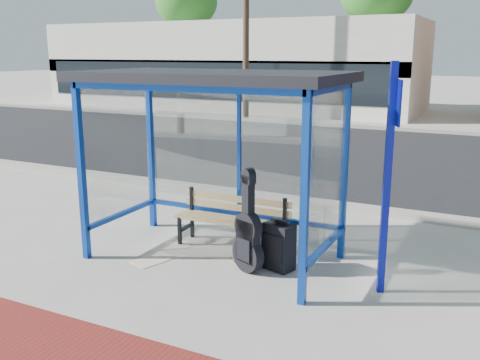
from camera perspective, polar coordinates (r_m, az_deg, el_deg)
The scene contains 18 objects.
ground at distance 7.16m, azimuth -2.79°, elevation -8.24°, with size 120.00×120.00×0.00m, color #B2ADA0.
brick_paver_strip at distance 5.27m, azimuth -17.32°, elevation -17.26°, with size 60.00×1.00×0.01m, color maroon.
curb_near at distance 9.64m, azimuth 5.62°, elevation -2.15°, with size 60.00×0.25×0.12m, color gray.
street_asphalt at distance 14.42m, azimuth 12.87°, elevation 2.58°, with size 60.00×10.00×0.00m, color black.
curb_far at distance 19.35m, azimuth 16.50°, elevation 5.25°, with size 60.00×0.25×0.12m, color gray.
far_sidewalk at distance 21.21m, azimuth 17.41°, elevation 5.72°, with size 60.00×4.00×0.01m, color #B2ADA0.
bus_shelter at distance 6.74m, azimuth -2.70°, elevation 8.56°, with size 3.30×1.80×2.42m.
storefront_white at distance 26.76m, azimuth -0.92°, elevation 12.10°, with size 18.00×6.04×4.00m.
tree_left at distance 32.84m, azimuth -5.74°, elevation 18.32°, with size 3.60×3.60×7.03m.
utility_pole_west at distance 21.36m, azimuth 0.65°, elevation 17.41°, with size 1.60×0.24×8.00m.
bench at distance 7.37m, azimuth -0.79°, elevation -4.02°, with size 1.62×0.42×0.76m.
guitar_bag at distance 6.56m, azimuth 0.87°, elevation -6.08°, with size 0.46×0.29×1.23m.
suitcase at distance 6.68m, azimuth 4.13°, elevation -7.11°, with size 0.43×0.33×0.65m.
backpack at distance 6.85m, azimuth 0.22°, elevation -7.85°, with size 0.30×0.28×0.32m.
sign_post at distance 5.95m, azimuth 15.58°, elevation 1.29°, with size 0.17×0.30×2.56m.
newspaper_a at distance 7.24m, azimuth -8.66°, elevation -8.10°, with size 0.39×0.31×0.01m, color white.
newspaper_b at distance 7.11m, azimuth -9.68°, elevation -8.54°, with size 0.41×0.32×0.01m, color white.
newspaper_c at distance 7.63m, azimuth -6.90°, elevation -6.90°, with size 0.39×0.31×0.01m, color white.
Camera 1 is at (3.26, -5.80, 2.65)m, focal length 40.00 mm.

